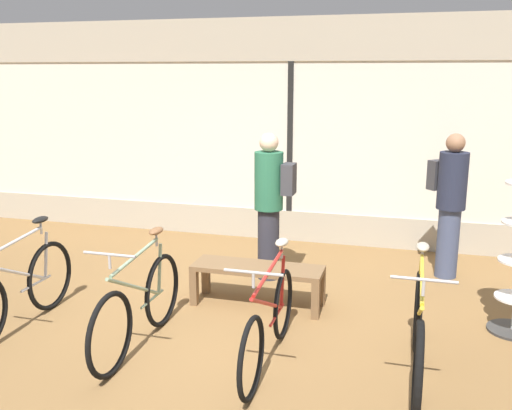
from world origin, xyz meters
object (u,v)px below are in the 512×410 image
(bicycle_right, at_px, (269,322))
(bicycle_far_right, at_px, (418,334))
(bicycle_far_left, at_px, (18,290))
(customer_near_rack, at_px, (450,201))
(bicycle_left, at_px, (139,306))
(customer_by_window, at_px, (270,201))
(display_bench, at_px, (258,273))

(bicycle_right, height_order, bicycle_far_right, bicycle_far_right)
(bicycle_far_left, height_order, bicycle_right, bicycle_far_left)
(bicycle_far_right, distance_m, customer_near_rack, 2.67)
(bicycle_far_left, bearing_deg, bicycle_far_right, 1.06)
(customer_near_rack, bearing_deg, bicycle_left, -135.64)
(bicycle_right, bearing_deg, bicycle_far_right, 3.54)
(bicycle_left, height_order, customer_by_window, customer_by_window)
(bicycle_far_left, height_order, customer_near_rack, customer_near_rack)
(display_bench, bearing_deg, customer_by_window, 95.39)
(bicycle_far_left, distance_m, bicycle_far_right, 3.74)
(bicycle_left, distance_m, bicycle_far_right, 2.43)
(bicycle_left, bearing_deg, customer_by_window, 71.22)
(bicycle_far_right, bearing_deg, display_bench, 146.18)
(bicycle_far_right, height_order, customer_by_window, customer_by_window)
(bicycle_left, xyz_separation_m, customer_near_rack, (2.76, 2.70, 0.55))
(bicycle_right, bearing_deg, bicycle_far_left, 179.85)
(bicycle_far_left, height_order, bicycle_left, bicycle_far_left)
(bicycle_far_left, bearing_deg, customer_by_window, 45.17)
(bicycle_far_right, bearing_deg, bicycle_left, -177.58)
(display_bench, bearing_deg, customer_near_rack, 36.88)
(bicycle_left, bearing_deg, customer_near_rack, 44.36)
(customer_near_rack, relative_size, customer_by_window, 0.99)
(bicycle_right, height_order, customer_near_rack, customer_near_rack)
(bicycle_right, distance_m, customer_by_window, 2.17)
(customer_by_window, bearing_deg, bicycle_left, -108.78)
(bicycle_far_left, relative_size, bicycle_left, 1.02)
(display_bench, bearing_deg, bicycle_far_right, -33.82)
(customer_near_rack, bearing_deg, bicycle_right, -120.12)
(bicycle_right, bearing_deg, customer_by_window, 104.17)
(bicycle_left, bearing_deg, bicycle_far_right, 2.42)
(bicycle_far_left, bearing_deg, bicycle_right, -0.15)
(bicycle_far_right, xyz_separation_m, display_bench, (-1.65, 1.11, -0.03))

